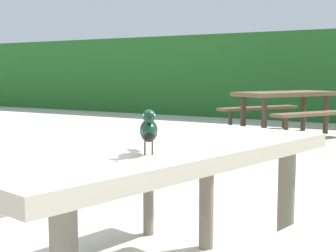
# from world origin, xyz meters

# --- Properties ---
(picnic_table_foreground) EXTENTS (2.00, 2.02, 0.74)m
(picnic_table_foreground) POSITION_xyz_m (0.28, 0.25, 0.56)
(picnic_table_foreground) COLOR #B2A893
(picnic_table_foreground) RESTS_ON ground
(bird_grackle) EXTENTS (0.18, 0.25, 0.18)m
(bird_grackle) POSITION_xyz_m (0.39, 0.01, 0.84)
(bird_grackle) COLOR black
(bird_grackle) RESTS_ON picnic_table_foreground
(picnic_table_mid_left) EXTENTS (2.30, 2.32, 0.74)m
(picnic_table_mid_left) POSITION_xyz_m (-1.06, 6.58, 0.56)
(picnic_table_mid_left) COLOR brown
(picnic_table_mid_left) RESTS_ON ground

